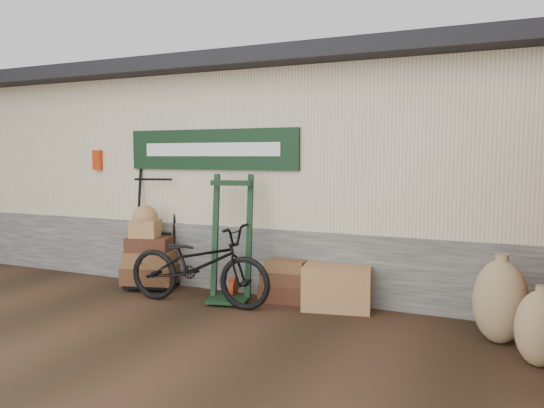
# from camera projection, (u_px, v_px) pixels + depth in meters

# --- Properties ---
(ground) EXTENTS (80.00, 80.00, 0.00)m
(ground) POSITION_uv_depth(u_px,v_px,m) (192.00, 310.00, 6.41)
(ground) COLOR black
(ground) RESTS_ON ground
(station_building) EXTENTS (14.40, 4.10, 3.20)m
(station_building) POSITION_uv_depth(u_px,v_px,m) (282.00, 171.00, 8.74)
(station_building) COLOR #4C4C47
(station_building) RESTS_ON ground
(porter_trolley) EXTENTS (1.03, 0.88, 1.75)m
(porter_trolley) POSITION_uv_depth(u_px,v_px,m) (154.00, 225.00, 7.57)
(porter_trolley) COLOR black
(porter_trolley) RESTS_ON ground
(green_barrow) EXTENTS (0.69, 0.62, 1.62)m
(green_barrow) POSITION_uv_depth(u_px,v_px,m) (231.00, 239.00, 6.76)
(green_barrow) COLOR black
(green_barrow) RESTS_ON ground
(suitcase_stack) EXTENTS (0.65, 0.44, 0.55)m
(suitcase_stack) POSITION_uv_depth(u_px,v_px,m) (285.00, 280.00, 6.80)
(suitcase_stack) COLOR #3D2113
(suitcase_stack) RESTS_ON ground
(wicker_hamper) EXTENTS (0.90, 0.69, 0.53)m
(wicker_hamper) POSITION_uv_depth(u_px,v_px,m) (337.00, 287.00, 6.47)
(wicker_hamper) COLOR olive
(wicker_hamper) RESTS_ON ground
(bicycle) EXTENTS (0.79, 1.98, 1.13)m
(bicycle) POSITION_uv_depth(u_px,v_px,m) (198.00, 260.00, 6.62)
(bicycle) COLOR black
(bicycle) RESTS_ON ground
(burlap_sack_left) EXTENTS (0.57, 0.49, 0.85)m
(burlap_sack_left) POSITION_uv_depth(u_px,v_px,m) (500.00, 302.00, 5.26)
(burlap_sack_left) COLOR #94714F
(burlap_sack_left) RESTS_ON ground
(burlap_sack_right) EXTENTS (0.46, 0.40, 0.69)m
(burlap_sack_right) POSITION_uv_depth(u_px,v_px,m) (540.00, 329.00, 4.68)
(burlap_sack_right) COLOR #94714F
(burlap_sack_right) RESTS_ON ground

